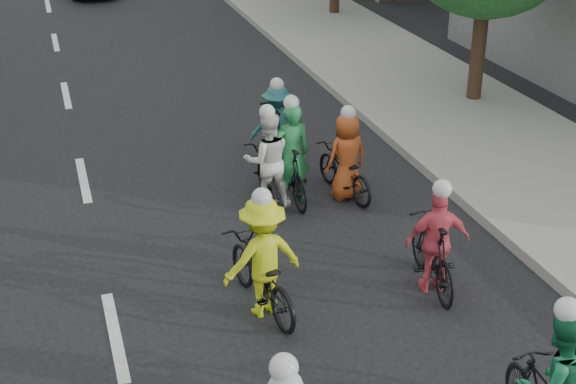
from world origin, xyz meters
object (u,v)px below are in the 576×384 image
cyclist_3 (434,248)px  cyclist_6 (267,170)px  cyclist_2 (262,267)px  cyclist_5 (290,165)px  cyclist_7 (276,130)px  cyclist_4 (345,165)px

cyclist_3 → cyclist_6: 3.53m
cyclist_2 → cyclist_3: bearing=166.2°
cyclist_3 → cyclist_5: (-1.05, 3.22, 0.04)m
cyclist_5 → cyclist_3: bearing=106.3°
cyclist_3 → cyclist_7: size_ratio=0.93×
cyclist_7 → cyclist_2: bearing=82.9°
cyclist_5 → cyclist_7: bearing=-100.4°
cyclist_3 → cyclist_6: size_ratio=0.99×
cyclist_2 → cyclist_7: 4.97m
cyclist_4 → cyclist_6: (-1.36, 0.09, 0.06)m
cyclist_4 → cyclist_7: bearing=-78.4°
cyclist_5 → cyclist_6: 0.41m
cyclist_2 → cyclist_3: size_ratio=1.10×
cyclist_4 → cyclist_6: size_ratio=0.96×
cyclist_6 → cyclist_7: (0.66, 1.65, 0.03)m
cyclist_3 → cyclist_6: cyclist_6 is taller
cyclist_7 → cyclist_5: bearing=93.1°
cyclist_7 → cyclist_4: bearing=123.8°
cyclist_3 → cyclist_5: 3.39m
cyclist_4 → cyclist_7: (-0.70, 1.74, 0.08)m
cyclist_5 → cyclist_7: (0.25, 1.65, -0.00)m
cyclist_2 → cyclist_7: (1.61, 4.70, -0.00)m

